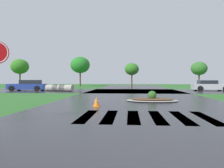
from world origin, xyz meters
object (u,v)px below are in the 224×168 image
at_px(median_island, 152,99).
at_px(traffic_cone, 96,102).
at_px(drainage_pipe_stack, 59,88).
at_px(car_blue_compact, 28,86).
at_px(car_white_sedan, 210,86).

distance_m(median_island, traffic_cone, 4.38).
xyz_separation_m(drainage_pipe_stack, traffic_cone, (6.54, -13.62, -0.15)).
bearing_deg(car_blue_compact, car_white_sedan, -179.54).
bearing_deg(traffic_cone, car_white_sedan, 54.62).
bearing_deg(traffic_cone, drainage_pipe_stack, 115.65).
relative_size(median_island, drainage_pipe_stack, 0.94).
bearing_deg(drainage_pipe_stack, car_blue_compact, 164.66).
relative_size(car_blue_compact, traffic_cone, 8.84).
bearing_deg(car_white_sedan, car_blue_compact, -174.80).
xyz_separation_m(car_blue_compact, traffic_cone, (10.95, -14.83, -0.38)).
height_order(car_white_sedan, drainage_pipe_stack, car_white_sedan).
bearing_deg(car_blue_compact, median_island, 136.84).
relative_size(median_island, car_white_sedan, 0.78).
bearing_deg(median_island, drainage_pipe_stack, 132.51).
height_order(median_island, drainage_pipe_stack, drainage_pipe_stack).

